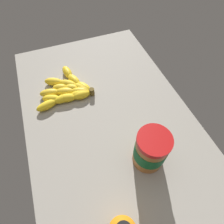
% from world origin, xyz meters
% --- Properties ---
extents(ground_plane, '(0.93, 0.60, 0.04)m').
position_xyz_m(ground_plane, '(0.00, 0.00, -0.02)').
color(ground_plane, gray).
extents(banana_bunch, '(0.21, 0.23, 0.03)m').
position_xyz_m(banana_bunch, '(-0.14, -0.11, 0.02)').
color(banana_bunch, yellow).
rests_on(banana_bunch, ground_plane).
extents(peanut_butter_jar, '(0.10, 0.10, 0.14)m').
position_xyz_m(peanut_butter_jar, '(0.23, 0.06, 0.07)').
color(peanut_butter_jar, '#9E602D').
rests_on(peanut_butter_jar, ground_plane).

